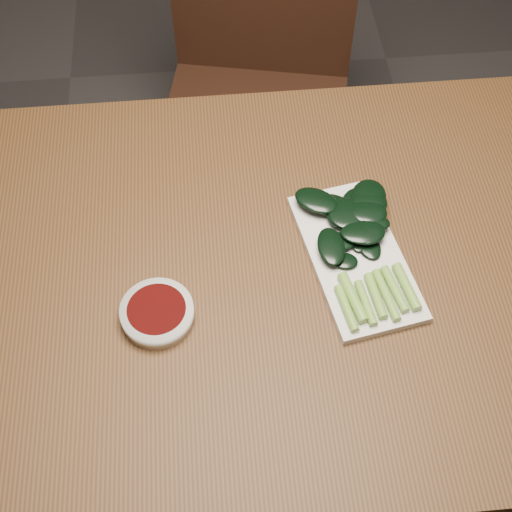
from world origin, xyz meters
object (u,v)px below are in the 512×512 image
object	(u,v)px
table	(273,291)
sauce_bowl	(157,313)
chair_far	(257,89)
serving_plate	(356,257)
gai_lan	(357,231)

from	to	relation	value
table	sauce_bowl	xyz separation A→B (m)	(-0.19, -0.08, 0.09)
chair_far	serving_plate	bearing A→B (deg)	-70.14
table	chair_far	size ratio (longest dim) A/B	1.57
chair_far	serving_plate	distance (m)	0.74
serving_plate	gai_lan	size ratio (longest dim) A/B	1.06
gai_lan	sauce_bowl	bearing A→B (deg)	-160.33
table	gai_lan	distance (m)	0.17
chair_far	gai_lan	world-z (taller)	chair_far
sauce_bowl	serving_plate	size ratio (longest dim) A/B	0.37
table	serving_plate	world-z (taller)	serving_plate
table	serving_plate	xyz separation A→B (m)	(0.13, 0.00, 0.08)
chair_far	gai_lan	size ratio (longest dim) A/B	3.11
table	sauce_bowl	distance (m)	0.22
sauce_bowl	serving_plate	world-z (taller)	sauce_bowl
serving_plate	gai_lan	distance (m)	0.04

